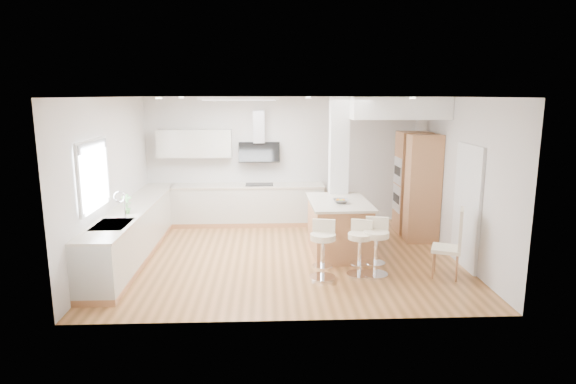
{
  "coord_description": "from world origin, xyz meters",
  "views": [
    {
      "loc": [
        -0.31,
        -8.2,
        2.83
      ],
      "look_at": [
        0.05,
        0.4,
        1.09
      ],
      "focal_mm": 30.0,
      "sensor_mm": 36.0,
      "label": 1
    }
  ],
  "objects_px": {
    "peninsula": "(339,227)",
    "dining_chair": "(454,241)",
    "bar_stool_a": "(323,246)",
    "bar_stool_b": "(360,245)",
    "bar_stool_c": "(376,244)"
  },
  "relations": [
    {
      "from": "bar_stool_b",
      "to": "peninsula",
      "type": "bearing_deg",
      "value": 119.44
    },
    {
      "from": "bar_stool_b",
      "to": "dining_chair",
      "type": "bearing_deg",
      "value": 13.71
    },
    {
      "from": "bar_stool_a",
      "to": "dining_chair",
      "type": "xyz_separation_m",
      "value": [
        2.04,
        -0.07,
        0.08
      ]
    },
    {
      "from": "bar_stool_a",
      "to": "peninsula",
      "type": "bearing_deg",
      "value": 82.27
    },
    {
      "from": "peninsula",
      "to": "bar_stool_c",
      "type": "xyz_separation_m",
      "value": [
        0.43,
        -1.14,
        0.03
      ]
    },
    {
      "from": "bar_stool_a",
      "to": "dining_chair",
      "type": "relative_size",
      "value": 0.82
    },
    {
      "from": "peninsula",
      "to": "bar_stool_b",
      "type": "height_order",
      "value": "peninsula"
    },
    {
      "from": "bar_stool_a",
      "to": "dining_chair",
      "type": "bearing_deg",
      "value": 9.46
    },
    {
      "from": "peninsula",
      "to": "bar_stool_a",
      "type": "height_order",
      "value": "peninsula"
    },
    {
      "from": "bar_stool_b",
      "to": "bar_stool_c",
      "type": "relative_size",
      "value": 0.96
    },
    {
      "from": "bar_stool_b",
      "to": "bar_stool_c",
      "type": "bearing_deg",
      "value": 17.89
    },
    {
      "from": "peninsula",
      "to": "dining_chair",
      "type": "bearing_deg",
      "value": -40.0
    },
    {
      "from": "peninsula",
      "to": "dining_chair",
      "type": "xyz_separation_m",
      "value": [
        1.61,
        -1.3,
        0.11
      ]
    },
    {
      "from": "bar_stool_a",
      "to": "bar_stool_c",
      "type": "xyz_separation_m",
      "value": [
        0.86,
        0.09,
        0.0
      ]
    },
    {
      "from": "bar_stool_c",
      "to": "peninsula",
      "type": "bearing_deg",
      "value": 126.21
    }
  ]
}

